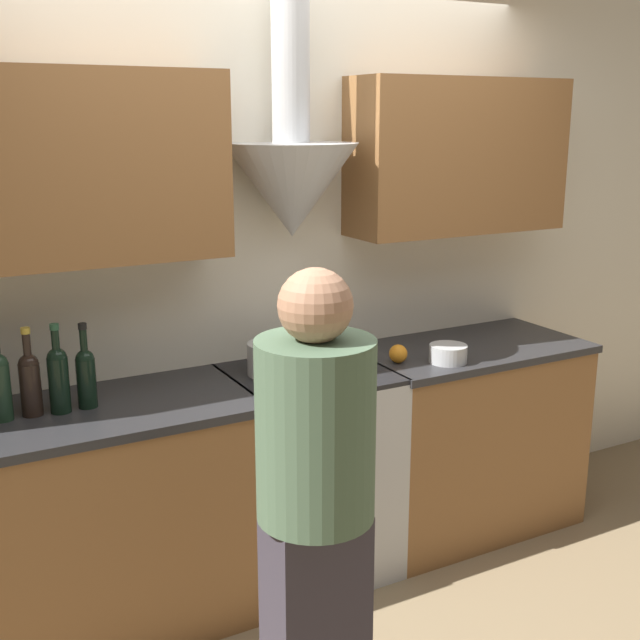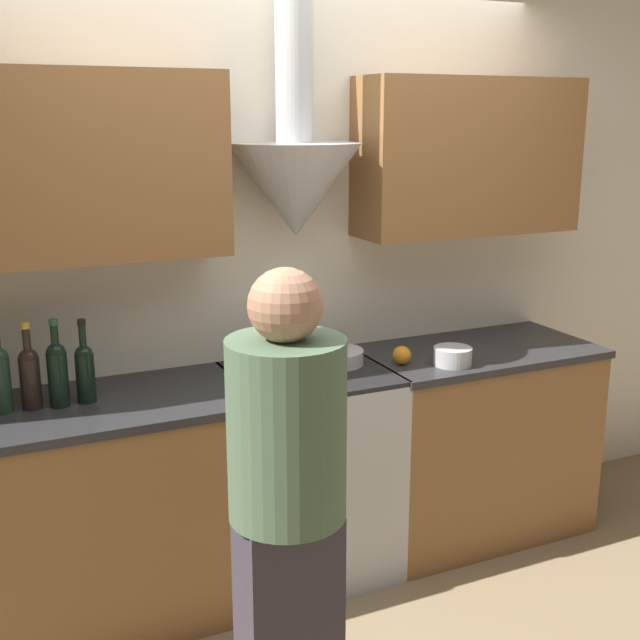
# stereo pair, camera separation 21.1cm
# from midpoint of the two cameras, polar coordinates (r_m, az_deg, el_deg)

# --- Properties ---
(ground_plane) EXTENTS (12.00, 12.00, 0.00)m
(ground_plane) POSITION_cam_midpoint_polar(r_m,az_deg,el_deg) (3.54, 3.69, -19.82)
(ground_plane) COLOR #847051
(wall_back) EXTENTS (8.40, 0.56, 2.60)m
(wall_back) POSITION_cam_midpoint_polar(r_m,az_deg,el_deg) (3.50, -1.87, 5.92)
(wall_back) COLOR silver
(wall_back) RESTS_ON ground_plane
(counter_left) EXTENTS (1.50, 0.62, 0.93)m
(counter_left) POSITION_cam_midpoint_polar(r_m,az_deg,el_deg) (3.31, -16.35, -13.61)
(counter_left) COLOR brown
(counter_left) RESTS_ON ground_plane
(counter_right) EXTENTS (1.10, 0.62, 0.93)m
(counter_right) POSITION_cam_midpoint_polar(r_m,az_deg,el_deg) (4.00, 12.37, -8.30)
(counter_right) COLOR brown
(counter_right) RESTS_ON ground_plane
(stove_range) EXTENTS (0.66, 0.60, 0.93)m
(stove_range) POSITION_cam_midpoint_polar(r_m,az_deg,el_deg) (3.58, 1.02, -10.69)
(stove_range) COLOR #B7BABC
(stove_range) RESTS_ON ground_plane
(wine_bottle_5) EXTENTS (0.08, 0.08, 0.34)m
(wine_bottle_5) POSITION_cam_midpoint_polar(r_m,az_deg,el_deg) (3.10, -20.03, -3.78)
(wine_bottle_5) COLOR black
(wine_bottle_5) RESTS_ON counter_left
(wine_bottle_6) EXTENTS (0.08, 0.08, 0.33)m
(wine_bottle_6) POSITION_cam_midpoint_polar(r_m,az_deg,el_deg) (3.11, -18.13, -3.71)
(wine_bottle_6) COLOR black
(wine_bottle_6) RESTS_ON counter_left
(wine_bottle_7) EXTENTS (0.08, 0.08, 0.34)m
(wine_bottle_7) POSITION_cam_midpoint_polar(r_m,az_deg,el_deg) (3.10, -16.33, -3.50)
(wine_bottle_7) COLOR black
(wine_bottle_7) RESTS_ON counter_left
(wine_bottle_8) EXTENTS (0.07, 0.07, 0.32)m
(wine_bottle_8) POSITION_cam_midpoint_polar(r_m,az_deg,el_deg) (3.12, -14.53, -3.45)
(wine_bottle_8) COLOR black
(wine_bottle_8) RESTS_ON counter_left
(stock_pot) EXTENTS (0.21, 0.21, 0.14)m
(stock_pot) POSITION_cam_midpoint_polar(r_m,az_deg,el_deg) (3.38, -1.54, -2.70)
(stock_pot) COLOR #B7BABC
(stock_pot) RESTS_ON stove_range
(mixing_bowl) EXTENTS (0.24, 0.24, 0.06)m
(mixing_bowl) POSITION_cam_midpoint_polar(r_m,az_deg,el_deg) (3.51, 2.86, -2.65)
(mixing_bowl) COLOR #B7BABC
(mixing_bowl) RESTS_ON stove_range
(orange_fruit) EXTENTS (0.08, 0.08, 0.08)m
(orange_fruit) POSITION_cam_midpoint_polar(r_m,az_deg,el_deg) (3.53, 7.55, -2.52)
(orange_fruit) COLOR orange
(orange_fruit) RESTS_ON counter_right
(saucepan) EXTENTS (0.17, 0.17, 0.08)m
(saucepan) POSITION_cam_midpoint_polar(r_m,az_deg,el_deg) (3.56, 11.10, -2.56)
(saucepan) COLOR #B7BABC
(saucepan) RESTS_ON counter_right
(person_foreground_left) EXTENTS (0.32, 0.32, 1.61)m
(person_foreground_left) POSITION_cam_midpoint_polar(r_m,az_deg,el_deg) (2.28, 0.42, -14.30)
(person_foreground_left) COLOR #38333D
(person_foreground_left) RESTS_ON ground_plane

